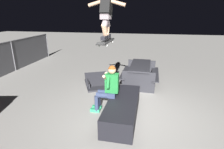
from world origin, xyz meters
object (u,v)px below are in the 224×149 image
(person_sitting_on_ledge, at_px, (108,87))
(skater_airborne, at_px, (106,11))
(ledge_box_main, at_px, (123,108))
(picnic_table_back, at_px, (140,71))
(skateboard, at_px, (106,42))
(kicker_ramp, at_px, (98,83))

(person_sitting_on_ledge, height_order, skater_airborne, skater_airborne)
(ledge_box_main, xyz_separation_m, skater_airborne, (0.21, 0.45, 2.35))
(skater_airborne, xyz_separation_m, picnic_table_back, (2.19, -0.79, -2.08))
(person_sitting_on_ledge, bearing_deg, picnic_table_back, -18.95)
(skateboard, height_order, skater_airborne, skater_airborne)
(ledge_box_main, xyz_separation_m, kicker_ramp, (1.95, 1.17, -0.16))
(skateboard, xyz_separation_m, skater_airborne, (0.06, -0.00, 0.69))
(ledge_box_main, relative_size, skater_airborne, 1.84)
(kicker_ramp, height_order, picnic_table_back, picnic_table_back)
(skateboard, relative_size, kicker_ramp, 0.71)
(person_sitting_on_ledge, distance_m, skater_airborne, 1.86)
(kicker_ramp, bearing_deg, person_sitting_on_ledge, -156.82)
(skateboard, bearing_deg, picnic_table_back, -19.47)
(skater_airborne, bearing_deg, ledge_box_main, -115.20)
(ledge_box_main, bearing_deg, person_sitting_on_ledge, 65.90)
(person_sitting_on_ledge, relative_size, skateboard, 1.27)
(picnic_table_back, bearing_deg, kicker_ramp, 106.39)
(person_sitting_on_ledge, distance_m, kicker_ramp, 2.03)
(ledge_box_main, relative_size, picnic_table_back, 1.18)
(person_sitting_on_ledge, xyz_separation_m, skater_airborne, (0.02, 0.03, 1.86))
(skater_airborne, distance_m, picnic_table_back, 3.12)
(skateboard, relative_size, skater_airborne, 0.92)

